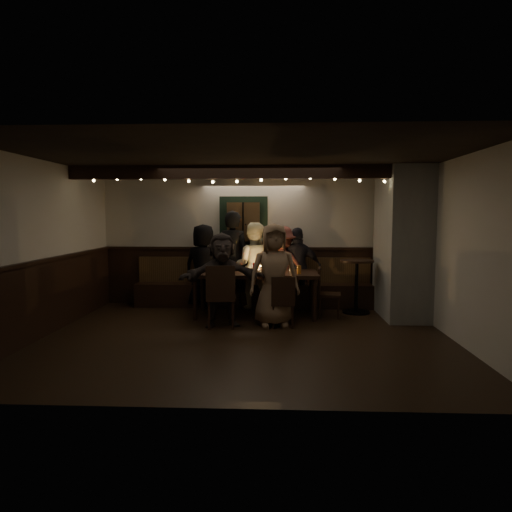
{
  "coord_description": "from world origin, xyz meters",
  "views": [
    {
      "loc": [
        0.46,
        -6.57,
        1.8
      ],
      "look_at": [
        0.09,
        1.6,
        1.05
      ],
      "focal_mm": 32.0,
      "sensor_mm": 36.0,
      "label": 1
    }
  ],
  "objects_px": {
    "person_a": "(204,266)",
    "person_f": "(222,280)",
    "person_g": "(274,275)",
    "person_d": "(282,268)",
    "high_top": "(357,279)",
    "person_b": "(233,259)",
    "chair_near_right": "(283,299)",
    "dining_table": "(255,276)",
    "chair_end": "(325,289)",
    "person_e": "(298,268)",
    "person_c": "(253,266)",
    "chair_near_left": "(221,293)"
  },
  "relations": [
    {
      "from": "dining_table",
      "to": "high_top",
      "type": "height_order",
      "value": "high_top"
    },
    {
      "from": "person_a",
      "to": "dining_table",
      "type": "bearing_deg",
      "value": 159.43
    },
    {
      "from": "person_f",
      "to": "person_g",
      "type": "relative_size",
      "value": 0.91
    },
    {
      "from": "person_e",
      "to": "person_b",
      "type": "bearing_deg",
      "value": -5.39
    },
    {
      "from": "chair_near_left",
      "to": "person_g",
      "type": "bearing_deg",
      "value": 13.62
    },
    {
      "from": "chair_end",
      "to": "person_b",
      "type": "relative_size",
      "value": 0.46
    },
    {
      "from": "person_d",
      "to": "person_e",
      "type": "xyz_separation_m",
      "value": [
        0.31,
        0.03,
        -0.01
      ]
    },
    {
      "from": "person_d",
      "to": "dining_table",
      "type": "bearing_deg",
      "value": 52.79
    },
    {
      "from": "chair_near_right",
      "to": "person_f",
      "type": "xyz_separation_m",
      "value": [
        -0.97,
        0.08,
        0.29
      ]
    },
    {
      "from": "dining_table",
      "to": "person_b",
      "type": "bearing_deg",
      "value": 122.67
    },
    {
      "from": "high_top",
      "to": "person_b",
      "type": "height_order",
      "value": "person_b"
    },
    {
      "from": "person_c",
      "to": "person_b",
      "type": "bearing_deg",
      "value": -5.93
    },
    {
      "from": "person_a",
      "to": "person_d",
      "type": "bearing_deg",
      "value": -167.24
    },
    {
      "from": "person_b",
      "to": "person_c",
      "type": "height_order",
      "value": "person_b"
    },
    {
      "from": "person_c",
      "to": "chair_near_right",
      "type": "bearing_deg",
      "value": 112.16
    },
    {
      "from": "chair_near_right",
      "to": "person_b",
      "type": "relative_size",
      "value": 0.44
    },
    {
      "from": "dining_table",
      "to": "chair_near_right",
      "type": "bearing_deg",
      "value": -60.39
    },
    {
      "from": "person_a",
      "to": "person_c",
      "type": "xyz_separation_m",
      "value": [
        0.96,
        -0.03,
        0.02
      ]
    },
    {
      "from": "person_b",
      "to": "person_f",
      "type": "xyz_separation_m",
      "value": [
        -0.03,
        -1.48,
        -0.18
      ]
    },
    {
      "from": "chair_near_right",
      "to": "high_top",
      "type": "distance_m",
      "value": 1.8
    },
    {
      "from": "person_b",
      "to": "person_f",
      "type": "bearing_deg",
      "value": 105.64
    },
    {
      "from": "chair_near_left",
      "to": "person_f",
      "type": "relative_size",
      "value": 0.67
    },
    {
      "from": "person_c",
      "to": "chair_end",
      "type": "bearing_deg",
      "value": 153.79
    },
    {
      "from": "high_top",
      "to": "person_d",
      "type": "bearing_deg",
      "value": 165.74
    },
    {
      "from": "high_top",
      "to": "person_a",
      "type": "distance_m",
      "value": 2.9
    },
    {
      "from": "chair_end",
      "to": "chair_near_right",
      "type": "bearing_deg",
      "value": -132.51
    },
    {
      "from": "high_top",
      "to": "person_a",
      "type": "relative_size",
      "value": 0.61
    },
    {
      "from": "person_c",
      "to": "person_d",
      "type": "xyz_separation_m",
      "value": [
        0.55,
        0.01,
        -0.04
      ]
    },
    {
      "from": "dining_table",
      "to": "person_g",
      "type": "relative_size",
      "value": 1.32
    },
    {
      "from": "chair_near_right",
      "to": "person_c",
      "type": "xyz_separation_m",
      "value": [
        -0.55,
        1.51,
        0.36
      ]
    },
    {
      "from": "person_g",
      "to": "chair_end",
      "type": "bearing_deg",
      "value": 27.72
    },
    {
      "from": "chair_end",
      "to": "person_a",
      "type": "relative_size",
      "value": 0.54
    },
    {
      "from": "person_b",
      "to": "person_g",
      "type": "xyz_separation_m",
      "value": [
        0.8,
        -1.44,
        -0.11
      ]
    },
    {
      "from": "chair_near_left",
      "to": "chair_near_right",
      "type": "relative_size",
      "value": 1.22
    },
    {
      "from": "dining_table",
      "to": "person_c",
      "type": "xyz_separation_m",
      "value": [
        -0.08,
        0.67,
        0.11
      ]
    },
    {
      "from": "chair_end",
      "to": "person_e",
      "type": "relative_size",
      "value": 0.56
    },
    {
      "from": "high_top",
      "to": "person_a",
      "type": "bearing_deg",
      "value": 172.64
    },
    {
      "from": "chair_near_right",
      "to": "person_e",
      "type": "height_order",
      "value": "person_e"
    },
    {
      "from": "person_a",
      "to": "person_f",
      "type": "bearing_deg",
      "value": 123.86
    },
    {
      "from": "person_e",
      "to": "person_f",
      "type": "relative_size",
      "value": 1.03
    },
    {
      "from": "high_top",
      "to": "person_f",
      "type": "bearing_deg",
      "value": -155.05
    },
    {
      "from": "chair_near_right",
      "to": "person_g",
      "type": "height_order",
      "value": "person_g"
    },
    {
      "from": "person_g",
      "to": "chair_near_left",
      "type": "bearing_deg",
      "value": -176.49
    },
    {
      "from": "high_top",
      "to": "person_e",
      "type": "distance_m",
      "value": 1.12
    },
    {
      "from": "chair_near_left",
      "to": "person_b",
      "type": "xyz_separation_m",
      "value": [
        0.03,
        1.64,
        0.37
      ]
    },
    {
      "from": "chair_end",
      "to": "person_g",
      "type": "distance_m",
      "value": 1.17
    },
    {
      "from": "dining_table",
      "to": "person_a",
      "type": "relative_size",
      "value": 1.36
    },
    {
      "from": "chair_end",
      "to": "person_g",
      "type": "bearing_deg",
      "value": -142.17
    },
    {
      "from": "person_g",
      "to": "chair_near_right",
      "type": "bearing_deg",
      "value": -51.03
    },
    {
      "from": "dining_table",
      "to": "chair_near_left",
      "type": "xyz_separation_m",
      "value": [
        -0.5,
        -0.91,
        -0.15
      ]
    }
  ]
}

